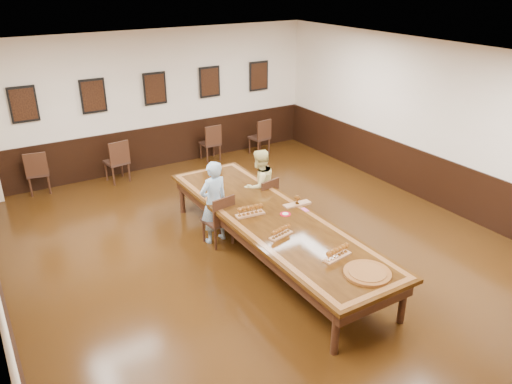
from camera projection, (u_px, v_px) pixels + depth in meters
floor at (272, 257)px, 8.34m from camera, size 8.00×10.00×0.02m
ceiling at (275, 61)px, 7.02m from camera, size 8.00×10.00×0.02m
wall_back at (155, 101)px, 11.58m from camera, size 8.00×0.02×3.20m
wall_right at (447, 128)px, 9.59m from camera, size 0.02×10.00×3.20m
chair_man at (218, 219)px, 8.59m from camera, size 0.50×0.53×0.94m
chair_woman at (263, 200)px, 9.34m from camera, size 0.51×0.54×0.90m
spare_chair_a at (38, 171)px, 10.57m from camera, size 0.52×0.55×0.95m
spare_chair_b at (116, 160)px, 11.13m from camera, size 0.52×0.56×0.98m
spare_chair_c at (210, 142)px, 12.41m from camera, size 0.44×0.48×0.93m
spare_chair_d at (259, 136)px, 12.82m from camera, size 0.49×0.53×0.93m
person_man at (214, 202)px, 8.54m from camera, size 0.59×0.43×1.49m
person_woman at (259, 186)px, 9.30m from camera, size 0.79×0.67×1.41m
pink_phone at (305, 210)px, 8.25m from camera, size 0.08×0.15×0.01m
wainscoting at (272, 231)px, 8.13m from camera, size 8.00×10.00×1.00m
conference_table at (272, 225)px, 8.09m from camera, size 1.40×5.00×0.76m
posters at (155, 89)px, 11.40m from camera, size 6.14×0.04×0.74m
flight_a at (250, 211)px, 8.05m from camera, size 0.49×0.20×0.18m
flight_b at (297, 201)px, 8.40m from camera, size 0.49×0.18×0.18m
flight_c at (281, 232)px, 7.42m from camera, size 0.43×0.22×0.15m
flight_d at (337, 253)px, 6.86m from camera, size 0.47×0.21×0.17m
red_plate_grp at (285, 214)px, 8.09m from camera, size 0.18×0.18×0.02m
carved_platter at (367, 273)px, 6.51m from camera, size 0.79×0.79×0.05m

